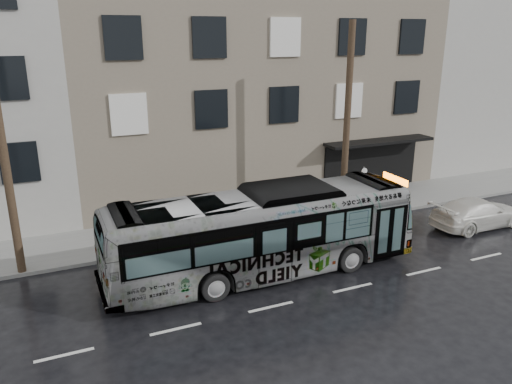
# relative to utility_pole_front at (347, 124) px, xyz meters

# --- Properties ---
(ground) EXTENTS (120.00, 120.00, 0.00)m
(ground) POSITION_rel_utility_pole_front_xyz_m (-6.50, -3.30, -4.65)
(ground) COLOR black
(ground) RESTS_ON ground
(sidewalk) EXTENTS (90.00, 3.60, 0.15)m
(sidewalk) POSITION_rel_utility_pole_front_xyz_m (-6.50, 1.60, -4.58)
(sidewalk) COLOR gray
(sidewalk) RESTS_ON ground
(building_taupe) EXTENTS (20.00, 12.00, 11.00)m
(building_taupe) POSITION_rel_utility_pole_front_xyz_m (-1.50, 9.40, 0.85)
(building_taupe) COLOR #786D5C
(building_taupe) RESTS_ON ground
(building_filler) EXTENTS (18.00, 12.00, 12.00)m
(building_filler) POSITION_rel_utility_pole_front_xyz_m (17.50, 9.40, 1.35)
(building_filler) COLOR #A4A29B
(building_filler) RESTS_ON ground
(utility_pole_front) EXTENTS (0.30, 0.30, 9.00)m
(utility_pole_front) POSITION_rel_utility_pole_front_xyz_m (0.00, 0.00, 0.00)
(utility_pole_front) COLOR #443422
(utility_pole_front) RESTS_ON sidewalk
(utility_pole_rear) EXTENTS (0.30, 0.30, 9.00)m
(utility_pole_rear) POSITION_rel_utility_pole_front_xyz_m (-14.00, 0.00, 0.00)
(utility_pole_rear) COLOR #443422
(utility_pole_rear) RESTS_ON sidewalk
(sign_post) EXTENTS (0.06, 0.06, 2.40)m
(sign_post) POSITION_rel_utility_pole_front_xyz_m (1.10, 0.00, -3.30)
(sign_post) COLOR slate
(sign_post) RESTS_ON sidewalk
(bus) EXTENTS (11.73, 2.76, 3.27)m
(bus) POSITION_rel_utility_pole_front_xyz_m (-5.76, -3.46, -3.02)
(bus) COLOR #B2B2B2
(bus) RESTS_ON ground
(white_sedan) EXTENTS (4.71, 1.97, 1.36)m
(white_sedan) POSITION_rel_utility_pole_front_xyz_m (5.29, -3.16, -3.97)
(white_sedan) COLOR silver
(white_sedan) RESTS_ON ground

